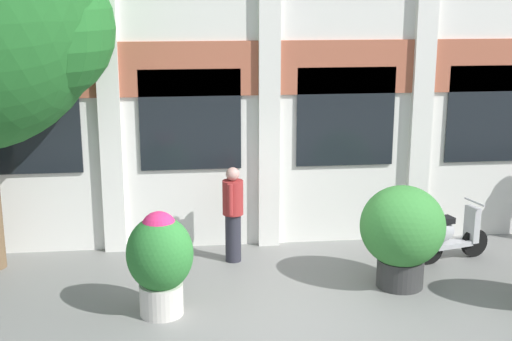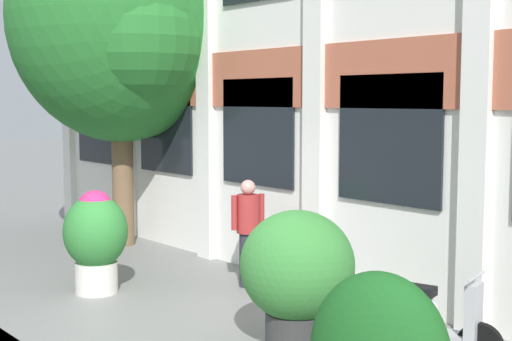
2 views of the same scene
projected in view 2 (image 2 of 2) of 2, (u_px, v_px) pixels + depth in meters
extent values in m
plane|color=slate|center=(152.00, 326.00, 8.73)|extent=(80.00, 80.00, 0.00)
cube|color=#AD5B42|center=(317.00, 76.00, 10.24)|extent=(15.89, 0.06, 0.90)
cube|color=silver|center=(66.00, 30.00, 16.11)|extent=(0.36, 0.16, 8.67)
cube|color=silver|center=(126.00, 20.00, 14.11)|extent=(0.36, 0.16, 8.67)
cube|color=silver|center=(205.00, 7.00, 12.10)|extent=(0.36, 0.16, 8.67)
cube|color=black|center=(98.00, 123.00, 15.34)|extent=(1.70, 0.04, 1.70)
cube|color=black|center=(165.00, 127.00, 13.33)|extent=(1.70, 0.04, 1.70)
cube|color=black|center=(257.00, 132.00, 11.32)|extent=(1.70, 0.04, 1.70)
cube|color=black|center=(388.00, 139.00, 9.32)|extent=(1.70, 0.04, 1.70)
cylinder|color=brown|center=(123.00, 166.00, 13.47)|extent=(0.40, 0.40, 3.01)
ellipsoid|color=#236B28|center=(120.00, 18.00, 13.20)|extent=(4.10, 4.10, 4.59)
sphere|color=#236B28|center=(103.00, 47.00, 14.15)|extent=(2.25, 2.25, 2.25)
sphere|color=#236B28|center=(140.00, 39.00, 12.34)|extent=(2.25, 2.25, 2.25)
cylinder|color=#333333|center=(297.00, 331.00, 7.89)|extent=(0.71, 0.71, 0.44)
ellipsoid|color=#388438|center=(297.00, 265.00, 7.81)|extent=(1.27, 1.27, 1.22)
cylinder|color=beige|center=(97.00, 277.00, 10.23)|extent=(0.60, 0.60, 0.44)
ellipsoid|color=#2D7A33|center=(96.00, 231.00, 10.16)|extent=(0.92, 0.92, 1.05)
sphere|color=#DB2866|center=(95.00, 208.00, 10.13)|extent=(0.50, 0.50, 0.50)
cylinder|color=black|center=(398.00, 330.00, 7.84)|extent=(0.49, 0.22, 0.48)
cube|color=#B2B2B7|center=(437.00, 334.00, 7.59)|extent=(0.72, 0.42, 0.08)
ellipsoid|color=#B2B2B7|center=(414.00, 308.00, 7.72)|extent=(0.61, 0.40, 0.36)
cube|color=black|center=(415.00, 290.00, 7.70)|extent=(0.48, 0.33, 0.10)
cube|color=#B2B2B7|center=(473.00, 312.00, 7.35)|extent=(0.19, 0.30, 0.60)
cylinder|color=#B7B7BF|center=(476.00, 277.00, 7.30)|extent=(0.17, 0.49, 0.03)
cylinder|color=#282833|center=(248.00, 260.00, 10.55)|extent=(0.26, 0.26, 0.81)
cylinder|color=maroon|center=(248.00, 214.00, 10.48)|extent=(0.34, 0.34, 0.57)
sphere|color=tan|center=(248.00, 187.00, 10.44)|extent=(0.22, 0.22, 0.22)
cylinder|color=maroon|center=(234.00, 213.00, 10.39)|extent=(0.09, 0.09, 0.51)
cylinder|color=maroon|center=(261.00, 211.00, 10.57)|extent=(0.09, 0.09, 0.51)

